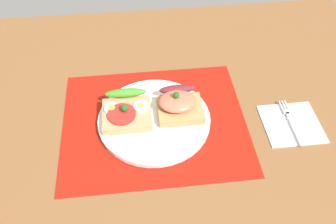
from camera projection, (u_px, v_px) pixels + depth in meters
ground_plane at (155, 127)px, 78.88cm from camera, size 120.00×90.00×3.20cm
placemat at (154, 122)px, 77.58cm from camera, size 39.53×33.08×0.30cm
plate at (154, 120)px, 77.05cm from camera, size 24.23×24.23×1.14cm
sandwich_egg_tomato at (126, 111)px, 76.14cm from camera, size 10.34×10.63×3.92cm
sandwich_salmon at (179, 104)px, 76.70cm from camera, size 9.66×9.66×5.54cm
napkin at (292, 123)px, 77.08cm from camera, size 12.16×11.77×0.60cm
fork at (291, 121)px, 77.02cm from camera, size 1.62×12.78×0.32cm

